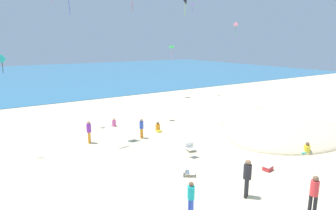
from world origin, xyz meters
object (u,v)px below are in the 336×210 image
(person_7, at_px, (142,127))
(kite_black, at_px, (185,0))
(person_0, at_px, (247,176))
(kite_green, at_px, (171,46))
(person_4, at_px, (114,123))
(person_2, at_px, (191,196))
(person_1, at_px, (314,192))
(kite_purple, at_px, (192,5))
(person_3, at_px, (89,130))
(beach_chair_far_right, at_px, (191,147))
(person_5, at_px, (306,150))
(beach_chair_far_left, at_px, (188,170))
(kite_pink, at_px, (236,25))
(cooler_box, at_px, (268,168))
(person_6, at_px, (158,128))
(kite_teal, at_px, (2,60))

(person_7, bearing_deg, kite_black, -104.33)
(person_0, distance_m, kite_green, 23.73)
(person_4, bearing_deg, person_2, 141.64)
(person_1, relative_size, person_2, 1.13)
(person_7, distance_m, kite_purple, 20.60)
(person_7, bearing_deg, person_4, -25.13)
(person_3, bearing_deg, beach_chair_far_right, 166.75)
(person_5, bearing_deg, person_4, -40.74)
(beach_chair_far_left, height_order, kite_pink, kite_pink)
(cooler_box, distance_m, person_4, 12.51)
(person_1, relative_size, person_3, 1.05)
(beach_chair_far_right, distance_m, person_2, 6.79)
(cooler_box, height_order, person_0, person_0)
(person_3, bearing_deg, cooler_box, 156.62)
(person_3, relative_size, person_5, 2.02)
(beach_chair_far_left, relative_size, person_3, 0.55)
(kite_purple, bearing_deg, kite_black, -129.67)
(person_5, bearing_deg, beach_chair_far_right, -20.92)
(person_0, height_order, person_5, person_0)
(person_3, xyz_separation_m, kite_green, (13.49, 10.64, 5.22))
(person_6, bearing_deg, beach_chair_far_right, 8.14)
(person_3, relative_size, kite_purple, 1.53)
(kite_teal, bearing_deg, person_5, -32.01)
(person_1, xyz_separation_m, person_2, (-4.05, 2.48, -0.11))
(person_3, bearing_deg, person_7, -165.35)
(cooler_box, relative_size, person_4, 0.85)
(person_7, xyz_separation_m, kite_purple, (13.32, 11.92, 10.23))
(cooler_box, relative_size, person_5, 0.76)
(beach_chair_far_left, bearing_deg, beach_chair_far_right, 85.62)
(person_2, relative_size, person_6, 1.93)
(person_6, bearing_deg, kite_pink, 117.54)
(person_1, height_order, kite_green, kite_green)
(kite_black, relative_size, kite_purple, 1.60)
(kite_green, bearing_deg, beach_chair_far_right, -119.35)
(person_4, xyz_separation_m, person_6, (2.30, -3.08, 0.02))
(kite_green, relative_size, kite_black, 1.15)
(person_0, xyz_separation_m, kite_pink, (12.27, 13.09, 7.22))
(person_3, bearing_deg, kite_purple, -116.00)
(person_4, bearing_deg, person_5, -176.72)
(person_6, relative_size, kite_teal, 0.71)
(person_2, bearing_deg, person_1, -31.71)
(beach_chair_far_left, xyz_separation_m, person_5, (7.63, -1.63, 0.03))
(cooler_box, height_order, person_1, person_1)
(kite_teal, bearing_deg, kite_black, 1.54)
(beach_chair_far_right, distance_m, person_7, 4.04)
(person_0, xyz_separation_m, kite_green, (9.87, 20.97, 5.10))
(kite_green, height_order, kite_black, kite_black)
(person_7, height_order, kite_green, kite_green)
(beach_chair_far_left, distance_m, person_2, 3.44)
(person_7, relative_size, kite_pink, 1.00)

